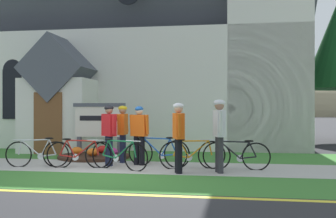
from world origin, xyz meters
name	(u,v)px	position (x,y,z in m)	size (l,w,h in m)	color
ground	(141,155)	(0.00, 4.00, 0.00)	(140.00, 140.00, 0.00)	#2B2B2D
sidewalk_slab	(91,166)	(-0.79, 1.40, 0.01)	(32.00, 2.21, 0.01)	#A8A59E
grass_verge	(57,180)	(-0.79, -0.74, 0.00)	(32.00, 2.07, 0.01)	#38722D
church_lawn	(117,155)	(-0.79, 3.94, 0.00)	(24.00, 2.87, 0.01)	#38722D
curb_paint_stripe	(30,191)	(-0.79, -1.93, 0.00)	(28.00, 0.16, 0.01)	yellow
church_building	(160,45)	(-0.37, 9.64, 4.55)	(13.64, 10.98, 12.49)	silver
church_sign	(99,122)	(-1.28, 3.56, 1.12)	(1.73, 0.17, 1.73)	#474C56
flower_bed	(95,155)	(-1.28, 3.08, 0.08)	(2.23, 2.23, 0.34)	#382319
bicycle_black	(119,155)	(0.13, 0.90, 0.37)	(1.66, 0.67, 0.81)	black
bicycle_yellow	(192,154)	(1.97, 1.33, 0.38)	(1.68, 0.50, 0.79)	black
bicycle_silver	(38,153)	(-2.13, 1.02, 0.36)	(1.66, 0.36, 0.81)	black
bicycle_green	(159,152)	(1.03, 1.59, 0.38)	(1.77, 0.52, 0.82)	black
bicycle_blue	(237,155)	(3.09, 1.35, 0.37)	(1.71, 0.08, 0.78)	black
bicycle_red	(79,154)	(-0.98, 1.01, 0.37)	(1.71, 0.25, 0.80)	black
cyclist_in_orange_jersey	(109,131)	(-0.30, 1.45, 0.96)	(0.48, 0.56, 1.64)	#191E38
cyclist_in_white_jersey	(219,129)	(2.67, 0.77, 1.05)	(0.34, 0.81, 1.77)	#2D2D33
cyclist_in_yellow_jersey	(123,130)	(-0.11, 2.16, 0.95)	(0.26, 0.75, 1.64)	#191E38
cyclist_in_blue_jersey	(139,131)	(0.47, 1.74, 0.94)	(0.59, 0.42, 1.62)	black
cyclist_in_red_jersey	(179,132)	(1.71, 0.54, 0.99)	(0.35, 0.75, 1.69)	black
distant_hill	(272,115)	(11.90, 81.80, 0.00)	(82.56, 37.63, 18.11)	#847A5B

